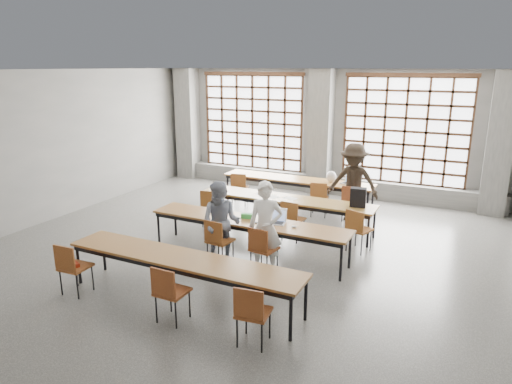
{
  "coord_description": "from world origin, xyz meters",
  "views": [
    {
      "loc": [
        4.0,
        -7.13,
        3.57
      ],
      "look_at": [
        0.32,
        0.4,
        1.25
      ],
      "focal_mm": 32.0,
      "sensor_mm": 36.0,
      "label": 1
    }
  ],
  "objects_px": {
    "desk_row_c": "(248,223)",
    "chair_mid_centre": "(292,217)",
    "chair_front_left": "(218,238)",
    "chair_near_mid": "(169,289)",
    "student_back": "(353,182)",
    "chair_back_mid": "(319,196)",
    "chair_near_left": "(71,264)",
    "chair_mid_right": "(357,226)",
    "green_box": "(248,216)",
    "chair_back_right": "(351,200)",
    "mouse": "(294,227)",
    "red_pouch": "(75,264)",
    "student_female": "(221,223)",
    "phone": "(254,222)",
    "chair_back_left": "(239,186)",
    "chair_mid_left": "(211,204)",
    "chair_front_right": "(262,246)",
    "laptop_front": "(276,219)",
    "desk_row_d": "(182,261)",
    "backpack": "(358,197)",
    "student_male": "(266,228)",
    "plastic_bag": "(331,177)",
    "desk_row_a": "(297,181)",
    "desk_row_b": "(286,201)",
    "chair_near_right": "(252,310)",
    "laptop_back": "(350,181)"
  },
  "relations": [
    {
      "from": "chair_near_mid",
      "to": "red_pouch",
      "type": "height_order",
      "value": "chair_near_mid"
    },
    {
      "from": "chair_mid_left",
      "to": "laptop_back",
      "type": "xyz_separation_m",
      "value": [
        2.53,
        2.51,
        0.25
      ]
    },
    {
      "from": "desk_row_c",
      "to": "chair_near_left",
      "type": "bearing_deg",
      "value": -124.33
    },
    {
      "from": "desk_row_c",
      "to": "mouse",
      "type": "bearing_deg",
      "value": -1.21
    },
    {
      "from": "chair_back_mid",
      "to": "chair_near_left",
      "type": "distance_m",
      "value": 5.96
    },
    {
      "from": "mouse",
      "to": "laptop_front",
      "type": "bearing_deg",
      "value": 162.53
    },
    {
      "from": "chair_near_mid",
      "to": "student_back",
      "type": "distance_m",
      "value": 5.77
    },
    {
      "from": "chair_back_right",
      "to": "plastic_bag",
      "type": "bearing_deg",
      "value": 135.95
    },
    {
      "from": "chair_back_right",
      "to": "mouse",
      "type": "distance_m",
      "value": 2.91
    },
    {
      "from": "chair_mid_left",
      "to": "desk_row_d",
      "type": "bearing_deg",
      "value": -65.75
    },
    {
      "from": "chair_mid_left",
      "to": "chair_near_mid",
      "type": "distance_m",
      "value": 4.07
    },
    {
      "from": "desk_row_a",
      "to": "desk_row_c",
      "type": "height_order",
      "value": "same"
    },
    {
      "from": "chair_front_left",
      "to": "chair_near_mid",
      "type": "distance_m",
      "value": 2.06
    },
    {
      "from": "chair_back_left",
      "to": "student_female",
      "type": "bearing_deg",
      "value": -67.09
    },
    {
      "from": "chair_front_right",
      "to": "mouse",
      "type": "height_order",
      "value": "chair_front_right"
    },
    {
      "from": "chair_mid_left",
      "to": "red_pouch",
      "type": "xyz_separation_m",
      "value": [
        -0.3,
        -3.66,
        -0.04
      ]
    },
    {
      "from": "chair_mid_right",
      "to": "backpack",
      "type": "relative_size",
      "value": 2.2
    },
    {
      "from": "mouse",
      "to": "chair_mid_left",
      "type": "bearing_deg",
      "value": 155.67
    },
    {
      "from": "chair_near_mid",
      "to": "mouse",
      "type": "height_order",
      "value": "chair_near_mid"
    },
    {
      "from": "desk_row_c",
      "to": "chair_back_mid",
      "type": "height_order",
      "value": "chair_back_mid"
    },
    {
      "from": "chair_front_right",
      "to": "laptop_front",
      "type": "xyz_separation_m",
      "value": [
        -0.05,
        0.74,
        0.25
      ]
    },
    {
      "from": "student_female",
      "to": "phone",
      "type": "bearing_deg",
      "value": 27.56
    },
    {
      "from": "chair_front_right",
      "to": "green_box",
      "type": "xyz_separation_m",
      "value": [
        -0.64,
        0.71,
        0.24
      ]
    },
    {
      "from": "desk_row_c",
      "to": "chair_back_right",
      "type": "xyz_separation_m",
      "value": [
        1.26,
        2.86,
        -0.13
      ]
    },
    {
      "from": "chair_back_left",
      "to": "chair_mid_left",
      "type": "height_order",
      "value": "same"
    },
    {
      "from": "chair_front_left",
      "to": "backpack",
      "type": "distance_m",
      "value": 3.14
    },
    {
      "from": "chair_front_right",
      "to": "student_male",
      "type": "distance_m",
      "value": 0.32
    },
    {
      "from": "chair_back_left",
      "to": "laptop_front",
      "type": "bearing_deg",
      "value": -50.63
    },
    {
      "from": "chair_mid_left",
      "to": "green_box",
      "type": "bearing_deg",
      "value": -34.73
    },
    {
      "from": "chair_near_mid",
      "to": "desk_row_d",
      "type": "bearing_deg",
      "value": 107.61
    },
    {
      "from": "mouse",
      "to": "chair_near_right",
      "type": "bearing_deg",
      "value": -80.29
    },
    {
      "from": "chair_mid_left",
      "to": "desk_row_a",
      "type": "bearing_deg",
      "value": 64.12
    },
    {
      "from": "chair_mid_right",
      "to": "green_box",
      "type": "xyz_separation_m",
      "value": [
        -1.9,
        -1.01,
        0.24
      ]
    },
    {
      "from": "desk_row_a",
      "to": "desk_row_b",
      "type": "height_order",
      "value": "same"
    },
    {
      "from": "desk_row_c",
      "to": "chair_mid_centre",
      "type": "height_order",
      "value": "chair_mid_centre"
    },
    {
      "from": "desk_row_b",
      "to": "chair_back_left",
      "type": "distance_m",
      "value": 2.13
    },
    {
      "from": "student_male",
      "to": "chair_back_mid",
      "type": "bearing_deg",
      "value": 74.56
    },
    {
      "from": "laptop_front",
      "to": "green_box",
      "type": "height_order",
      "value": "laptop_front"
    },
    {
      "from": "chair_front_left",
      "to": "student_back",
      "type": "bearing_deg",
      "value": 66.67
    },
    {
      "from": "backpack",
      "to": "red_pouch",
      "type": "relative_size",
      "value": 2.0
    },
    {
      "from": "chair_near_left",
      "to": "red_pouch",
      "type": "distance_m",
      "value": 0.09
    },
    {
      "from": "red_pouch",
      "to": "plastic_bag",
      "type": "bearing_deg",
      "value": 68.85
    },
    {
      "from": "desk_row_d",
      "to": "chair_back_left",
      "type": "xyz_separation_m",
      "value": [
        -1.61,
        4.88,
        -0.13
      ]
    },
    {
      "from": "chair_mid_right",
      "to": "mouse",
      "type": "height_order",
      "value": "chair_mid_right"
    },
    {
      "from": "desk_row_a",
      "to": "desk_row_b",
      "type": "relative_size",
      "value": 1.0
    },
    {
      "from": "desk_row_c",
      "to": "chair_back_mid",
      "type": "distance_m",
      "value": 2.91
    },
    {
      "from": "chair_near_mid",
      "to": "red_pouch",
      "type": "xyz_separation_m",
      "value": [
        -1.9,
        0.08,
        -0.04
      ]
    },
    {
      "from": "desk_row_d",
      "to": "chair_mid_centre",
      "type": "xyz_separation_m",
      "value": [
        0.57,
        3.11,
        -0.13
      ]
    },
    {
      "from": "red_pouch",
      "to": "chair_back_left",
      "type": "bearing_deg",
      "value": 89.08
    },
    {
      "from": "chair_front_right",
      "to": "student_back",
      "type": "bearing_deg",
      "value": 79.59
    }
  ]
}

